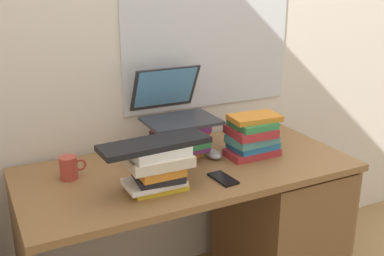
# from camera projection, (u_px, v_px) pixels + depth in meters

# --- Properties ---
(wall_back) EXTENTS (6.00, 0.06, 2.60)m
(wall_back) POSITION_uv_depth(u_px,v_px,m) (152.00, 23.00, 2.12)
(wall_back) COLOR silver
(wall_back) RESTS_ON ground
(desk) EXTENTS (1.43, 0.67, 0.73)m
(desk) POSITION_uv_depth(u_px,v_px,m) (258.00, 218.00, 2.22)
(desk) COLOR olive
(desk) RESTS_ON ground
(book_stack_tall) EXTENTS (0.23, 0.22, 0.16)m
(book_stack_tall) POSITION_uv_depth(u_px,v_px,m) (180.00, 139.00, 2.06)
(book_stack_tall) COLOR orange
(book_stack_tall) RESTS_ON desk
(book_stack_keyboard_riser) EXTENTS (0.25, 0.17, 0.18)m
(book_stack_keyboard_riser) POSITION_uv_depth(u_px,v_px,m) (158.00, 167.00, 1.75)
(book_stack_keyboard_riser) COLOR yellow
(book_stack_keyboard_riser) RESTS_ON desk
(book_stack_side) EXTENTS (0.24, 0.19, 0.19)m
(book_stack_side) POSITION_uv_depth(u_px,v_px,m) (252.00, 136.00, 2.08)
(book_stack_side) COLOR #B22D33
(book_stack_side) RESTS_ON desk
(laptop) EXTENTS (0.32, 0.35, 0.22)m
(laptop) POSITION_uv_depth(u_px,v_px,m) (174.00, 107.00, 2.08)
(laptop) COLOR #2D2D33
(laptop) RESTS_ON book_stack_tall
(keyboard) EXTENTS (0.43, 0.17, 0.02)m
(keyboard) POSITION_uv_depth(u_px,v_px,m) (155.00, 144.00, 1.72)
(keyboard) COLOR black
(keyboard) RESTS_ON book_stack_keyboard_riser
(computer_mouse) EXTENTS (0.06, 0.10, 0.04)m
(computer_mouse) POSITION_uv_depth(u_px,v_px,m) (213.00, 154.00, 2.07)
(computer_mouse) COLOR #A5A8AD
(computer_mouse) RESTS_ON desk
(mug) EXTENTS (0.11, 0.07, 0.09)m
(mug) POSITION_uv_depth(u_px,v_px,m) (69.00, 168.00, 1.86)
(mug) COLOR #B23F33
(mug) RESTS_ON desk
(cell_phone) EXTENTS (0.08, 0.14, 0.01)m
(cell_phone) POSITION_uv_depth(u_px,v_px,m) (223.00, 179.00, 1.86)
(cell_phone) COLOR black
(cell_phone) RESTS_ON desk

